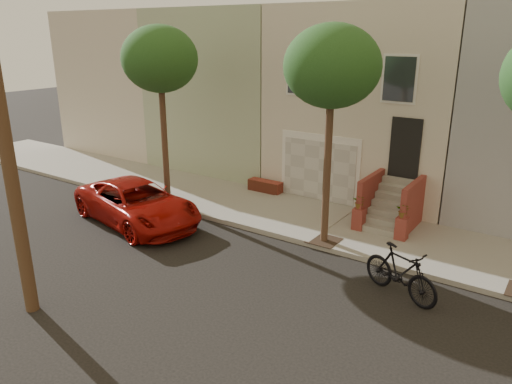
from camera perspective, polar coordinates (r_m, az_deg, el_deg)
The scene contains 7 objects.
ground at distance 12.59m, azimuth -4.47°, elevation -11.23°, with size 90.00×90.00×0.00m, color black.
sidewalk at distance 16.64m, azimuth 7.10°, elevation -3.42°, with size 40.00×3.70×0.15m, color #9B998D.
house_row at distance 21.01m, azimuth 15.01°, elevation 10.73°, with size 33.10×11.70×7.00m.
tree_left at distance 17.58m, azimuth -11.22°, elevation 14.91°, with size 2.70×2.57×6.30m.
tree_mid at distance 13.76m, azimuth 8.89°, elevation 14.18°, with size 2.70×2.57×6.30m.
pickup_truck at distance 16.82m, azimuth -13.78°, elevation -1.28°, with size 2.36×5.12×1.42m, color #960D08.
motorcycle at distance 12.44m, azimuth 16.58°, elevation -9.01°, with size 0.61×2.16×1.30m, color black.
Camera 1 is at (6.95, -8.48, 6.20)m, focal length 34.14 mm.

